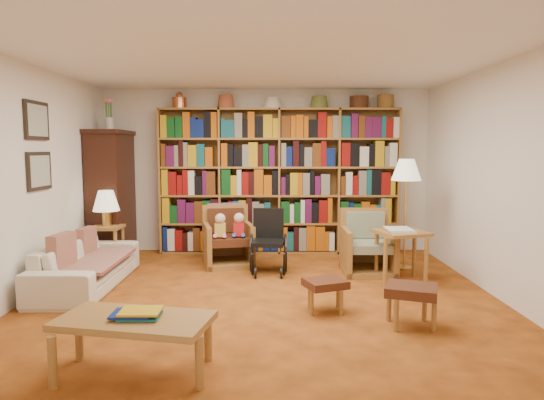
{
  "coord_description": "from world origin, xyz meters",
  "views": [
    {
      "loc": [
        0.08,
        -5.04,
        1.59
      ],
      "look_at": [
        0.09,
        0.6,
        1.0
      ],
      "focal_mm": 32.0,
      "sensor_mm": 36.0,
      "label": 1
    }
  ],
  "objects_px": {
    "floor_lamp": "(406,174)",
    "side_table_papers": "(401,239)",
    "sofa": "(87,264)",
    "side_table_lamp": "(107,237)",
    "armchair_leather": "(229,240)",
    "footstool_a": "(325,285)",
    "footstool_b": "(411,293)",
    "wheelchair": "(268,243)",
    "armchair_sage": "(367,248)",
    "coffee_table": "(135,324)"
  },
  "relations": [
    {
      "from": "floor_lamp",
      "to": "side_table_papers",
      "type": "bearing_deg",
      "value": -109.08
    },
    {
      "from": "sofa",
      "to": "side_table_lamp",
      "type": "bearing_deg",
      "value": 5.48
    },
    {
      "from": "armchair_leather",
      "to": "footstool_a",
      "type": "height_order",
      "value": "armchair_leather"
    },
    {
      "from": "armchair_leather",
      "to": "side_table_papers",
      "type": "relative_size",
      "value": 1.2
    },
    {
      "from": "side_table_lamp",
      "to": "floor_lamp",
      "type": "bearing_deg",
      "value": -2.16
    },
    {
      "from": "side_table_papers",
      "to": "footstool_a",
      "type": "xyz_separation_m",
      "value": [
        -1.02,
        -1.09,
        -0.26
      ]
    },
    {
      "from": "sofa",
      "to": "footstool_b",
      "type": "distance_m",
      "value": 3.61
    },
    {
      "from": "wheelchair",
      "to": "footstool_a",
      "type": "bearing_deg",
      "value": -70.12
    },
    {
      "from": "floor_lamp",
      "to": "side_table_papers",
      "type": "distance_m",
      "value": 1.0
    },
    {
      "from": "armchair_sage",
      "to": "side_table_papers",
      "type": "xyz_separation_m",
      "value": [
        0.31,
        -0.48,
        0.21
      ]
    },
    {
      "from": "floor_lamp",
      "to": "footstool_a",
      "type": "relative_size",
      "value": 3.11
    },
    {
      "from": "wheelchair",
      "to": "side_table_papers",
      "type": "xyz_separation_m",
      "value": [
        1.59,
        -0.47,
        0.15
      ]
    },
    {
      "from": "armchair_leather",
      "to": "side_table_papers",
      "type": "xyz_separation_m",
      "value": [
        2.14,
        -0.91,
        0.18
      ]
    },
    {
      "from": "armchair_leather",
      "to": "footstool_b",
      "type": "relative_size",
      "value": 1.52
    },
    {
      "from": "armchair_leather",
      "to": "side_table_papers",
      "type": "bearing_deg",
      "value": -23.01
    },
    {
      "from": "wheelchair",
      "to": "side_table_papers",
      "type": "relative_size",
      "value": 1.2
    },
    {
      "from": "armchair_leather",
      "to": "armchair_sage",
      "type": "relative_size",
      "value": 1.02
    },
    {
      "from": "footstool_a",
      "to": "armchair_sage",
      "type": "bearing_deg",
      "value": 65.54
    },
    {
      "from": "side_table_lamp",
      "to": "side_table_papers",
      "type": "xyz_separation_m",
      "value": [
        3.78,
        -0.78,
        0.11
      ]
    },
    {
      "from": "armchair_leather",
      "to": "footstool_a",
      "type": "bearing_deg",
      "value": -60.83
    },
    {
      "from": "footstool_b",
      "to": "coffee_table",
      "type": "height_order",
      "value": "coffee_table"
    },
    {
      "from": "side_table_lamp",
      "to": "wheelchair",
      "type": "bearing_deg",
      "value": -8.22
    },
    {
      "from": "footstool_a",
      "to": "armchair_leather",
      "type": "bearing_deg",
      "value": 119.17
    },
    {
      "from": "sofa",
      "to": "coffee_table",
      "type": "bearing_deg",
      "value": -152.14
    },
    {
      "from": "floor_lamp",
      "to": "coffee_table",
      "type": "xyz_separation_m",
      "value": [
        -2.74,
        -3.04,
        -0.9
      ]
    },
    {
      "from": "armchair_leather",
      "to": "floor_lamp",
      "type": "height_order",
      "value": "floor_lamp"
    },
    {
      "from": "sofa",
      "to": "wheelchair",
      "type": "xyz_separation_m",
      "value": [
        2.09,
        0.69,
        0.11
      ]
    },
    {
      "from": "armchair_sage",
      "to": "side_table_papers",
      "type": "bearing_deg",
      "value": -57.15
    },
    {
      "from": "side_table_lamp",
      "to": "floor_lamp",
      "type": "relative_size",
      "value": 0.38
    },
    {
      "from": "armchair_sage",
      "to": "footstool_a",
      "type": "distance_m",
      "value": 1.73
    },
    {
      "from": "sofa",
      "to": "wheelchair",
      "type": "bearing_deg",
      "value": -71.94
    },
    {
      "from": "sofa",
      "to": "footstool_a",
      "type": "relative_size",
      "value": 3.89
    },
    {
      "from": "wheelchair",
      "to": "coffee_table",
      "type": "relative_size",
      "value": 0.71
    },
    {
      "from": "footstool_a",
      "to": "side_table_lamp",
      "type": "bearing_deg",
      "value": 145.75
    },
    {
      "from": "armchair_leather",
      "to": "sofa",
      "type": "bearing_deg",
      "value": -143.61
    },
    {
      "from": "sofa",
      "to": "floor_lamp",
      "type": "bearing_deg",
      "value": -77.81
    },
    {
      "from": "armchair_sage",
      "to": "floor_lamp",
      "type": "relative_size",
      "value": 0.55
    },
    {
      "from": "side_table_lamp",
      "to": "footstool_a",
      "type": "xyz_separation_m",
      "value": [
        2.76,
        -1.88,
        -0.14
      ]
    },
    {
      "from": "armchair_leather",
      "to": "floor_lamp",
      "type": "distance_m",
      "value": 2.55
    },
    {
      "from": "sofa",
      "to": "footstool_b",
      "type": "relative_size",
      "value": 3.37
    },
    {
      "from": "side_table_lamp",
      "to": "footstool_b",
      "type": "relative_size",
      "value": 1.02
    },
    {
      "from": "floor_lamp",
      "to": "footstool_a",
      "type": "xyz_separation_m",
      "value": [
        -1.24,
        -1.73,
        -1.0
      ]
    },
    {
      "from": "armchair_leather",
      "to": "wheelchair",
      "type": "xyz_separation_m",
      "value": [
        0.55,
        -0.44,
        0.03
      ]
    },
    {
      "from": "side_table_papers",
      "to": "floor_lamp",
      "type": "bearing_deg",
      "value": 70.92
    },
    {
      "from": "armchair_leather",
      "to": "footstool_a",
      "type": "xyz_separation_m",
      "value": [
        1.12,
        -2.01,
        -0.08
      ]
    },
    {
      "from": "armchair_leather",
      "to": "side_table_papers",
      "type": "distance_m",
      "value": 2.34
    },
    {
      "from": "side_table_papers",
      "to": "coffee_table",
      "type": "bearing_deg",
      "value": -136.24
    },
    {
      "from": "side_table_papers",
      "to": "footstool_b",
      "type": "relative_size",
      "value": 1.26
    },
    {
      "from": "sofa",
      "to": "wheelchair",
      "type": "relative_size",
      "value": 2.23
    },
    {
      "from": "armchair_sage",
      "to": "wheelchair",
      "type": "distance_m",
      "value": 1.28
    }
  ]
}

